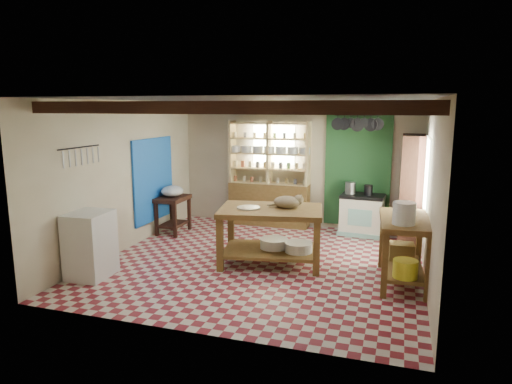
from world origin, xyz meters
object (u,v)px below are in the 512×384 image
(white_cabinet, at_px, (90,245))
(cat, at_px, (287,202))
(stove, at_px, (362,215))
(right_counter, at_px, (403,251))
(work_table, at_px, (271,236))
(prep_table, at_px, (173,215))

(white_cabinet, height_order, cat, cat)
(stove, xyz_separation_m, right_counter, (0.78, -2.39, 0.07))
(work_table, bearing_deg, prep_table, 143.54)
(prep_table, height_order, white_cabinet, white_cabinet)
(prep_table, bearing_deg, stove, 15.36)
(stove, bearing_deg, right_counter, -67.63)
(cat, bearing_deg, white_cabinet, -171.11)
(stove, distance_m, cat, 2.38)
(prep_table, xyz_separation_m, white_cabinet, (-0.02, -2.52, 0.12))
(stove, relative_size, cat, 1.93)
(stove, bearing_deg, white_cabinet, -131.37)
(stove, relative_size, right_counter, 0.62)
(right_counter, xyz_separation_m, cat, (-1.79, 0.33, 0.53))
(work_table, relative_size, right_counter, 1.20)
(right_counter, relative_size, cat, 3.12)
(work_table, height_order, white_cabinet, white_cabinet)
(work_table, distance_m, stove, 2.49)
(work_table, distance_m, prep_table, 2.62)
(right_counter, bearing_deg, white_cabinet, -169.60)
(work_table, xyz_separation_m, prep_table, (-2.35, 1.15, -0.09))
(stove, distance_m, prep_table, 3.74)
(white_cabinet, distance_m, cat, 3.04)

